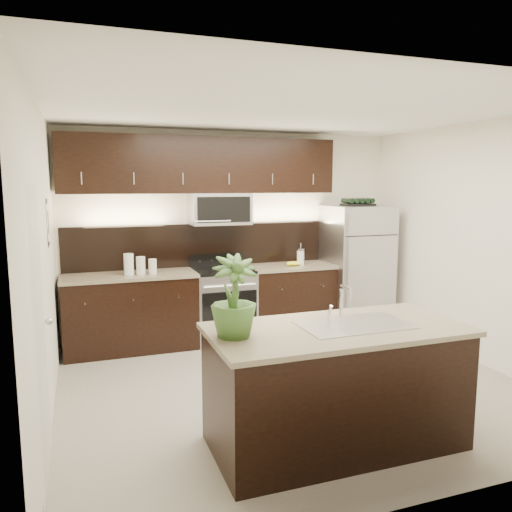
# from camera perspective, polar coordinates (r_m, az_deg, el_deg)

# --- Properties ---
(ground) EXTENTS (4.50, 4.50, 0.00)m
(ground) POSITION_cam_1_polar(r_m,az_deg,el_deg) (5.21, 4.20, -14.54)
(ground) COLOR gray
(ground) RESTS_ON ground
(room_walls) EXTENTS (4.52, 4.02, 2.71)m
(room_walls) POSITION_cam_1_polar(r_m,az_deg,el_deg) (4.74, 3.36, 4.35)
(room_walls) COLOR silver
(room_walls) RESTS_ON ground
(counter_run) EXTENTS (3.51, 0.65, 0.94)m
(counter_run) POSITION_cam_1_polar(r_m,az_deg,el_deg) (6.45, -5.56, -5.67)
(counter_run) COLOR black
(counter_run) RESTS_ON ground
(upper_fixtures) EXTENTS (3.49, 0.40, 1.66)m
(upper_fixtures) POSITION_cam_1_polar(r_m,az_deg,el_deg) (6.42, -5.85, 9.29)
(upper_fixtures) COLOR black
(upper_fixtures) RESTS_ON counter_run
(island) EXTENTS (1.96, 0.96, 0.94)m
(island) POSITION_cam_1_polar(r_m,az_deg,el_deg) (4.03, 9.07, -14.41)
(island) COLOR black
(island) RESTS_ON ground
(sink_faucet) EXTENTS (0.84, 0.50, 0.28)m
(sink_faucet) POSITION_cam_1_polar(r_m,az_deg,el_deg) (3.95, 11.09, -7.49)
(sink_faucet) COLOR silver
(sink_faucet) RESTS_ON island
(refrigerator) EXTENTS (0.83, 0.75, 1.72)m
(refrigerator) POSITION_cam_1_polar(r_m,az_deg,el_deg) (7.12, 11.36, -1.28)
(refrigerator) COLOR #B2B2B7
(refrigerator) RESTS_ON ground
(wine_rack) EXTENTS (0.43, 0.26, 0.10)m
(wine_rack) POSITION_cam_1_polar(r_m,az_deg,el_deg) (7.03, 11.57, 6.04)
(wine_rack) COLOR black
(wine_rack) RESTS_ON refrigerator
(plant) EXTENTS (0.33, 0.33, 0.58)m
(plant) POSITION_cam_1_polar(r_m,az_deg,el_deg) (3.52, -2.55, -4.65)
(plant) COLOR #375C25
(plant) RESTS_ON island
(canisters) EXTENTS (0.38, 0.14, 0.26)m
(canisters) POSITION_cam_1_polar(r_m,az_deg,el_deg) (6.13, -13.35, -1.03)
(canisters) COLOR silver
(canisters) RESTS_ON counter_run
(french_press) EXTENTS (0.10, 0.10, 0.29)m
(french_press) POSITION_cam_1_polar(r_m,az_deg,el_deg) (6.71, 5.11, -0.10)
(french_press) COLOR silver
(french_press) RESTS_ON counter_run
(bananas) EXTENTS (0.20, 0.16, 0.06)m
(bananas) POSITION_cam_1_polar(r_m,az_deg,el_deg) (6.62, 3.76, -0.87)
(bananas) COLOR yellow
(bananas) RESTS_ON counter_run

